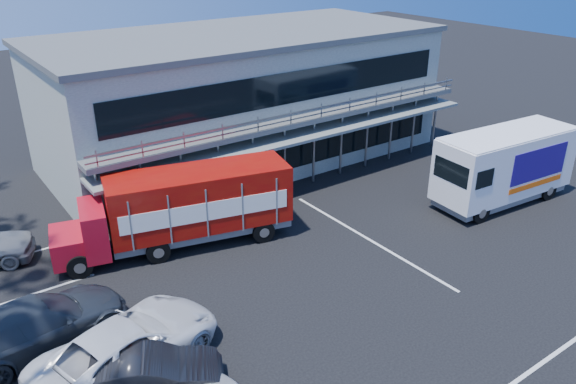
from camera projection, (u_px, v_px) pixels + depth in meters
ground at (383, 285)px, 21.45m from camera, size 120.00×120.00×0.00m
building at (243, 96)px, 32.52m from camera, size 22.40×12.00×7.30m
red_truck at (184, 206)px, 23.55m from camera, size 10.09×4.52×3.31m
white_van at (504, 166)px, 27.41m from camera, size 7.59×3.16×3.62m
parked_car_b at (147, 375)px, 16.08m from camera, size 4.59×3.21×1.44m
parked_car_c at (129, 346)px, 17.06m from camera, size 6.45×4.22×1.65m
parked_car_d at (37, 325)px, 17.94m from camera, size 6.13×3.26×1.69m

